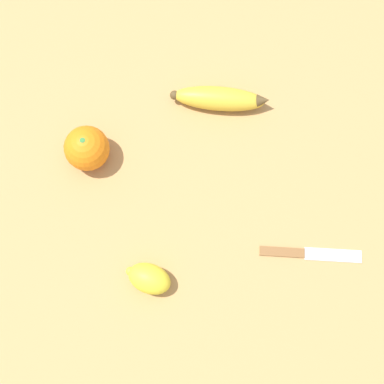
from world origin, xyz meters
TOP-DOWN VIEW (x-y plane):
  - ground_plane at (0.00, 0.00)m, footprint 3.00×3.00m
  - banana at (-0.16, 0.19)m, footprint 0.13×0.17m
  - orange at (-0.18, -0.07)m, footprint 0.08×0.08m
  - lemon at (0.07, -0.08)m, footprint 0.09×0.09m
  - paring_knife at (0.16, 0.18)m, footprint 0.11×0.16m

SIDE VIEW (x-z plane):
  - ground_plane at x=0.00m, z-range 0.00..0.00m
  - paring_knife at x=0.16m, z-range 0.00..0.01m
  - banana at x=-0.16m, z-range 0.00..0.04m
  - lemon at x=0.07m, z-range 0.00..0.05m
  - orange at x=-0.18m, z-range 0.00..0.08m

